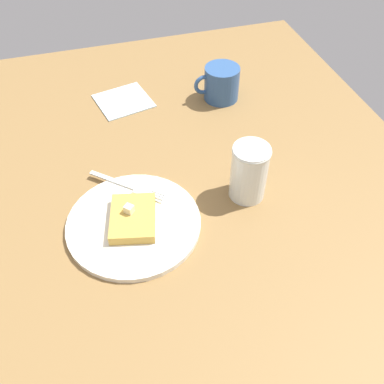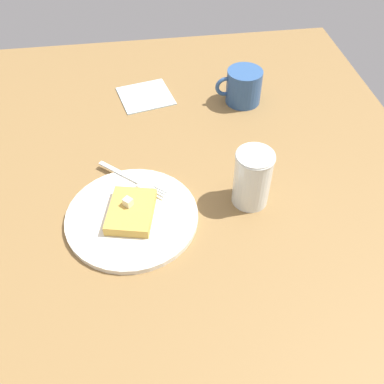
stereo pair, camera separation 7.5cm
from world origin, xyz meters
The scene contains 8 objects.
table_surface centered at (0.00, 0.00, 0.92)cm, with size 124.47×124.47×1.84cm, color olive.
plate centered at (-2.68, 3.82, 2.43)cm, with size 23.51×23.51×1.07cm.
toast_slice_center centered at (-2.68, 3.82, 3.85)cm, with size 7.65×9.98×1.88cm, color gold.
butter_pat_primary centered at (-2.32, 3.05, 5.52)cm, with size 1.46×1.32×1.46cm, color beige.
fork centered at (-3.83, -4.45, 3.09)cm, with size 12.82×11.81×0.36cm.
syrup_jar centered at (-24.45, 2.25, 7.18)cm, with size 6.89×6.89×11.11cm.
napkin centered at (-7.65, -33.89, 1.99)cm, with size 11.85×11.47×0.30cm, color silver.
coffee_mug centered at (-30.03, -28.78, 5.82)cm, with size 10.74×8.08×7.93cm.
Camera 2 is at (-6.27, 53.69, 60.61)cm, focal length 40.00 mm.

